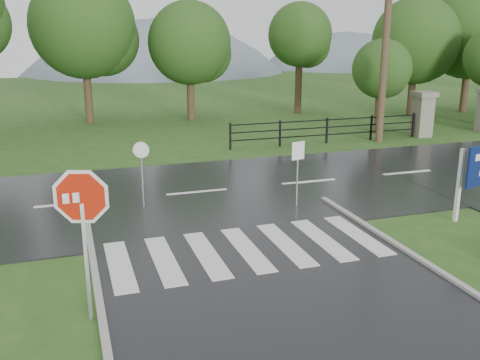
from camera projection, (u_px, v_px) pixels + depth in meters
name	position (u px, v px, depth m)	size (l,w,h in m)	color
main_road	(197.00, 193.00, 17.40)	(90.00, 8.00, 0.04)	black
crosswalk	(247.00, 249.00, 12.81)	(6.50, 2.80, 0.02)	silver
pillar_west	(423.00, 113.00, 26.49)	(1.00, 1.00, 2.24)	gray
fence_west	(327.00, 128.00, 25.03)	(9.58, 0.08, 1.20)	black
hills	(128.00, 188.00, 72.94)	(102.00, 48.00, 48.00)	slate
treeline	(156.00, 124.00, 30.51)	(83.20, 5.20, 10.00)	#1F4314
stop_sign	(82.00, 212.00, 9.26)	(1.28, 0.43, 3.02)	#939399
reg_sign_small	(298.00, 160.00, 15.76)	(0.44, 0.11, 1.98)	#939399
reg_sign_round	(142.00, 166.00, 15.54)	(0.46, 0.16, 2.03)	#939399
utility_pole_east	(387.00, 31.00, 24.16)	(1.76, 0.52, 10.05)	#473523
entrance_tree_left	(382.00, 69.00, 26.85)	(2.97, 2.97, 4.76)	#3D2B1C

